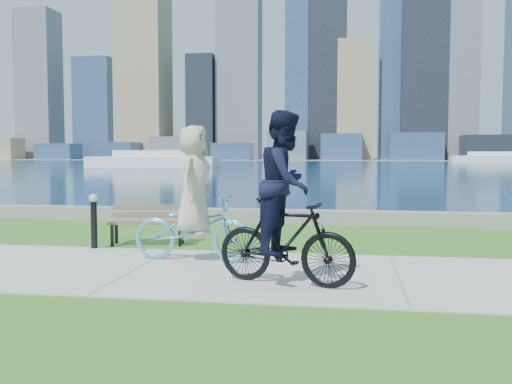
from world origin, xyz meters
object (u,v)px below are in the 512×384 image
at_px(bollard_lamp, 94,218).
at_px(cyclist_woman, 194,211).
at_px(park_bench, 148,220).
at_px(cyclist_man, 286,212).

distance_m(bollard_lamp, cyclist_woman, 2.39).
height_order(park_bench, cyclist_woman, cyclist_woman).
relative_size(bollard_lamp, cyclist_man, 0.44).
height_order(cyclist_woman, cyclist_man, cyclist_man).
bearing_deg(cyclist_woman, cyclist_man, -126.74).
bearing_deg(park_bench, bollard_lamp, -148.05).
relative_size(bollard_lamp, cyclist_woman, 0.47).
height_order(park_bench, bollard_lamp, bollard_lamp).
bearing_deg(park_bench, cyclist_man, -54.15).
bearing_deg(cyclist_man, bollard_lamp, 73.47).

